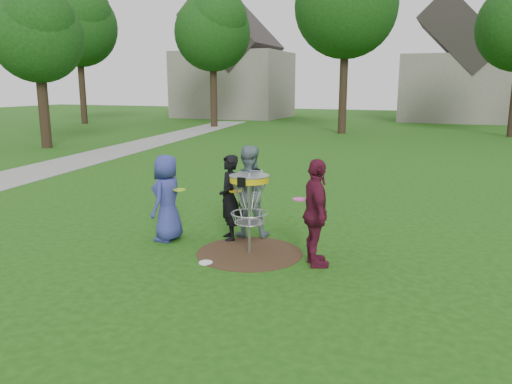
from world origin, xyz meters
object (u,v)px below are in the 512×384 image
at_px(player_maroon, 316,213).
at_px(disc_golf_basket, 249,194).
at_px(player_grey, 248,191).
at_px(player_black, 229,198).
at_px(player_blue, 167,198).

relative_size(player_maroon, disc_golf_basket, 1.23).
distance_m(player_grey, player_maroon, 1.92).
xyz_separation_m(player_black, player_maroon, (1.82, -0.76, 0.07)).
distance_m(player_black, player_maroon, 1.97).
height_order(player_black, disc_golf_basket, player_black).
relative_size(player_grey, disc_golf_basket, 1.24).
relative_size(player_blue, player_maroon, 0.93).
relative_size(player_black, disc_golf_basket, 1.13).
height_order(player_blue, player_black, player_blue).
bearing_deg(player_black, player_grey, 108.96).
bearing_deg(disc_golf_basket, player_maroon, -7.42).
bearing_deg(player_grey, player_blue, 13.62).
bearing_deg(player_blue, player_maroon, 82.08).
bearing_deg(player_maroon, player_black, 40.20).
bearing_deg(player_blue, player_grey, 119.89).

